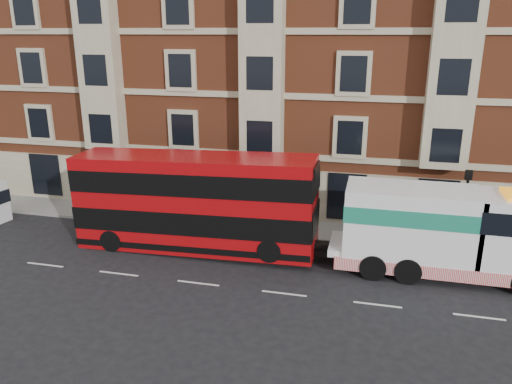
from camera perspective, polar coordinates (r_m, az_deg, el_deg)
ground at (r=23.33m, az=-6.62°, el=-10.32°), size 120.00×120.00×0.00m
sidewalk at (r=29.78m, az=-1.68°, el=-3.62°), size 90.00×3.00×0.15m
victorian_terrace at (r=34.92m, az=2.38°, el=16.34°), size 45.00×12.00×20.40m
lamp_post_west at (r=29.90m, az=-13.56°, el=1.24°), size 0.35×0.15×4.35m
lamp_post_east at (r=27.12m, az=22.74°, el=-1.39°), size 0.35×0.15×4.35m
double_decker_bus at (r=25.80m, az=-7.03°, el=-1.03°), size 12.48×2.86×5.05m
tow_truck at (r=24.63m, az=20.41°, el=-4.15°), size 9.99×2.95×4.16m
pedestrian at (r=32.15m, az=-19.18°, el=-1.27°), size 0.63×0.43×1.68m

